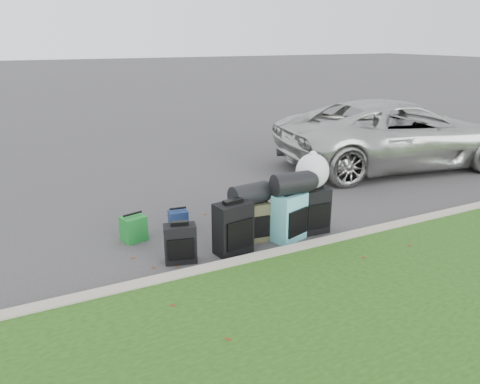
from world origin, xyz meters
name	(u,v)px	position (x,y,z in m)	size (l,w,h in m)	color
ground	(252,231)	(0.00, 0.00, 0.00)	(120.00, 120.00, 0.00)	#383535
curb	(290,253)	(0.00, -1.00, 0.07)	(120.00, 0.18, 0.15)	#9E937F
suv	(397,134)	(4.48, 1.79, 0.71)	(2.36, 5.12, 1.42)	#B7B7B2
suitcase_small_black	(180,244)	(-1.26, -0.45, 0.24)	(0.39, 0.22, 0.49)	black
suitcase_large_black_left	(233,228)	(-0.56, -0.51, 0.34)	(0.47, 0.28, 0.68)	black
suitcase_olive	(255,222)	(-0.13, -0.29, 0.27)	(0.39, 0.25, 0.54)	#3B3B25
suitcase_teal	(289,217)	(0.30, -0.49, 0.33)	(0.46, 0.28, 0.66)	#51A4AA
suitcase_large_black_right	(313,211)	(0.75, -0.42, 0.33)	(0.43, 0.26, 0.65)	black
tote_green	(134,228)	(-1.61, 0.46, 0.17)	(0.31, 0.25, 0.35)	#1A7829
tote_navy	(178,220)	(-0.93, 0.55, 0.14)	(0.27, 0.21, 0.28)	navy
duffel_left	(250,194)	(-0.21, -0.29, 0.68)	(0.28, 0.28, 0.53)	black
duffel_right	(292,183)	(0.33, -0.49, 0.81)	(0.30, 0.30, 0.53)	black
trash_bag	(312,171)	(0.75, -0.35, 0.89)	(0.48, 0.48, 0.48)	white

